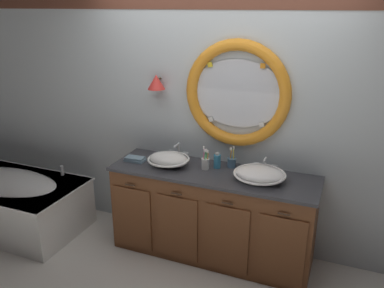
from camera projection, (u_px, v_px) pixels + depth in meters
The scene contains 12 objects.
ground_plane at pixel (196, 267), 3.68m from camera, with size 14.00×14.00×0.00m, color silver.
back_wall_assembly at pixel (221, 115), 3.74m from camera, with size 6.40×0.26×2.60m.
vanity_counter at pixel (212, 213), 3.75m from camera, with size 1.93×0.60×0.87m.
bathtub at pixel (10, 199), 4.28m from camera, with size 1.63×0.88×0.64m.
sink_basin_left at pixel (169, 159), 3.71m from camera, with size 0.40×0.40×0.13m.
sink_basin_right at pixel (260, 174), 3.40m from camera, with size 0.46×0.46×0.12m.
faucet_set_left at pixel (178, 152), 3.91m from camera, with size 0.21×0.13×0.16m.
faucet_set_right at pixel (265, 166), 3.60m from camera, with size 0.22×0.12×0.14m.
toothbrush_holder_left at pixel (205, 163), 3.65m from camera, with size 0.08×0.08×0.22m.
toothbrush_holder_right at pixel (232, 162), 3.69m from camera, with size 0.09×0.09×0.21m.
soap_dispenser at pixel (217, 161), 3.67m from camera, with size 0.07×0.07×0.16m.
folded_hand_towel at pixel (135, 159), 3.84m from camera, with size 0.20×0.11×0.04m.
Camera 1 is at (1.13, -2.87, 2.32)m, focal length 36.79 mm.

